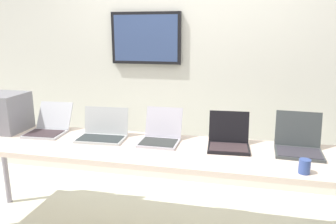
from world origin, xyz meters
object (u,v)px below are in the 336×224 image
(workbench, at_px, (164,154))
(coffee_mug, at_px, (305,166))
(laptop_station_0, at_px, (49,127))
(laptop_station_1, at_px, (103,132))
(laptop_station_4, at_px, (298,143))
(equipment_box, at_px, (2,112))
(laptop_station_2, at_px, (161,135))
(laptop_station_3, at_px, (229,140))

(workbench, bearing_deg, coffee_mug, -14.64)
(laptop_station_0, distance_m, laptop_station_1, 0.53)
(laptop_station_4, bearing_deg, laptop_station_0, 179.73)
(workbench, bearing_deg, laptop_station_4, 8.25)
(equipment_box, bearing_deg, workbench, -5.13)
(equipment_box, xyz_separation_m, laptop_station_0, (0.44, 0.02, -0.11))
(workbench, distance_m, laptop_station_2, 0.18)
(equipment_box, relative_size, laptop_station_4, 1.13)
(laptop_station_1, height_order, laptop_station_2, laptop_station_2)
(laptop_station_2, height_order, laptop_station_3, laptop_station_3)
(laptop_station_3, relative_size, coffee_mug, 3.57)
(workbench, relative_size, laptop_station_2, 10.23)
(laptop_station_0, xyz_separation_m, laptop_station_2, (1.01, -0.01, 0.00))
(workbench, xyz_separation_m, laptop_station_1, (-0.54, 0.11, 0.11))
(equipment_box, distance_m, laptop_station_4, 2.49)
(equipment_box, height_order, laptop_station_3, equipment_box)
(laptop_station_1, xyz_separation_m, coffee_mug, (1.50, -0.36, -0.01))
(laptop_station_4, height_order, coffee_mug, laptop_station_4)
(laptop_station_4, bearing_deg, equipment_box, -179.85)
(laptop_station_0, relative_size, laptop_station_3, 1.22)
(equipment_box, bearing_deg, laptop_station_4, 0.15)
(laptop_station_4, bearing_deg, laptop_station_3, -178.74)
(laptop_station_1, xyz_separation_m, laptop_station_2, (0.48, 0.03, 0.00))
(equipment_box, distance_m, laptop_station_0, 0.45)
(workbench, xyz_separation_m, laptop_station_3, (0.47, 0.13, 0.11))
(equipment_box, xyz_separation_m, coffee_mug, (2.46, -0.39, -0.12))
(laptop_station_0, height_order, laptop_station_3, laptop_station_3)
(equipment_box, height_order, laptop_station_4, equipment_box)
(equipment_box, distance_m, laptop_station_2, 1.45)
(laptop_station_1, distance_m, laptop_station_3, 1.02)
(laptop_station_1, relative_size, laptop_station_4, 1.14)
(laptop_station_1, xyz_separation_m, laptop_station_3, (1.02, 0.02, 0.00))
(workbench, distance_m, coffee_mug, 0.99)
(coffee_mug, bearing_deg, workbench, 165.36)
(laptop_station_0, bearing_deg, workbench, -8.07)
(laptop_station_2, bearing_deg, laptop_station_1, -176.90)
(laptop_station_0, xyz_separation_m, coffee_mug, (2.03, -0.40, -0.01))
(workbench, bearing_deg, laptop_station_1, 168.48)
(laptop_station_0, bearing_deg, laptop_station_4, -0.27)
(laptop_station_0, relative_size, laptop_station_4, 1.16)
(laptop_station_2, relative_size, laptop_station_4, 1.00)
(laptop_station_0, bearing_deg, laptop_station_1, -4.42)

